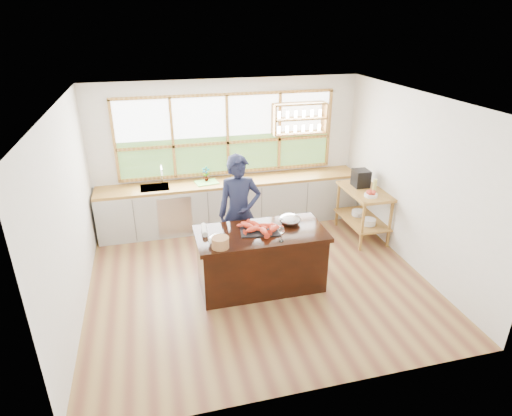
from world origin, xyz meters
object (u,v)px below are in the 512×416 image
object	(u,v)px
cook	(239,213)
wicker_basket	(220,243)
espresso_machine	(361,178)
island	(261,259)

from	to	relation	value
cook	wicker_basket	world-z (taller)	cook
espresso_machine	wicker_basket	world-z (taller)	espresso_machine
espresso_machine	wicker_basket	distance (m)	3.24
island	wicker_basket	size ratio (longest dim) A/B	7.93
espresso_machine	wicker_basket	xyz separation A→B (m)	(-2.82, -1.59, -0.08)
cook	wicker_basket	bearing A→B (deg)	-111.59
espresso_machine	wicker_basket	bearing A→B (deg)	-149.57
cook	espresso_machine	bearing A→B (deg)	19.21
island	wicker_basket	bearing A→B (deg)	-154.70
cook	wicker_basket	xyz separation A→B (m)	(-0.47, -0.96, 0.05)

